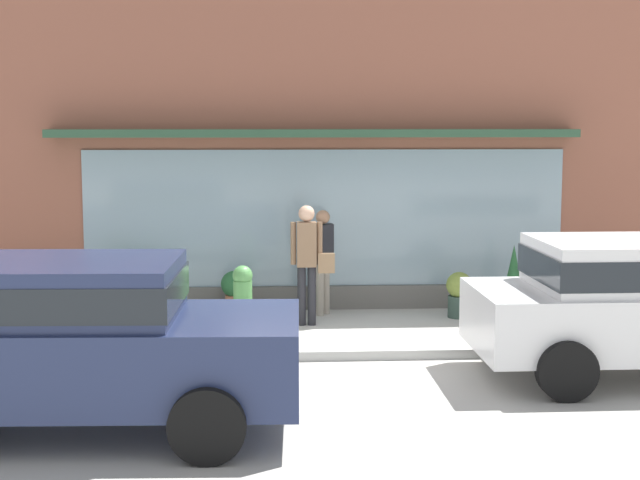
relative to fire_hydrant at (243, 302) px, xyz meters
The scene contains 12 objects.
ground_plane 1.64m from the fire_hydrant, 46.39° to the right, with size 60.00×60.00×0.00m, color #B2AFA8.
curb_strip 1.77m from the fire_hydrant, 50.99° to the right, with size 14.00×0.24×0.12m, color #B2B2AD.
storefront 3.11m from the fire_hydrant, 62.15° to the left, with size 14.00×0.81×5.23m.
fire_hydrant is the anchor object (origin of this frame).
pedestrian_with_handbag 1.24m from the fire_hydrant, 35.29° to the left, with size 0.63×0.23×1.72m.
pedestrian_passerby 1.87m from the fire_hydrant, 49.68° to the left, with size 0.34×0.42×1.58m.
parked_car_navy 4.24m from the fire_hydrant, 111.22° to the right, with size 4.16×2.07×1.62m.
potted_plant_low_front 3.45m from the fire_hydrant, 158.65° to the left, with size 0.50×0.50×0.68m.
potted_plant_window_right 3.35m from the fire_hydrant, 18.23° to the left, with size 0.39×0.39×0.68m.
potted_plant_doorstep 4.16m from the fire_hydrant, 15.52° to the left, with size 0.36×0.36×1.07m.
potted_plant_corner_tall 1.39m from the fire_hydrant, 96.34° to the left, with size 0.40×0.40×0.68m.
potted_plant_window_left 2.10m from the fire_hydrant, 142.47° to the left, with size 0.62×0.62×0.85m.
Camera 1 is at (-0.84, -11.55, 2.88)m, focal length 53.45 mm.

